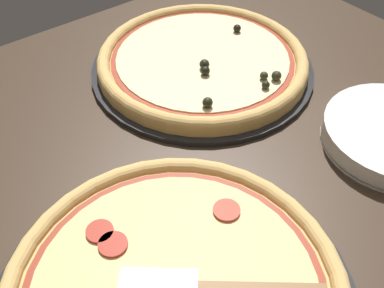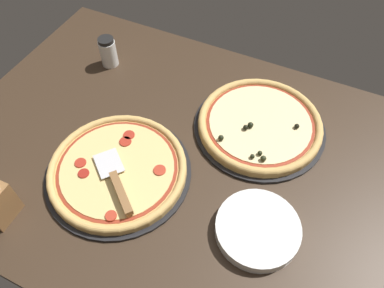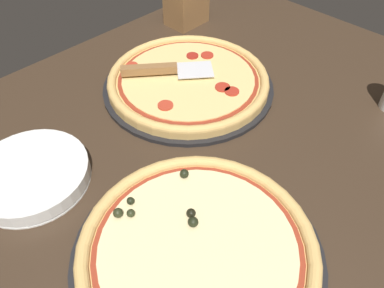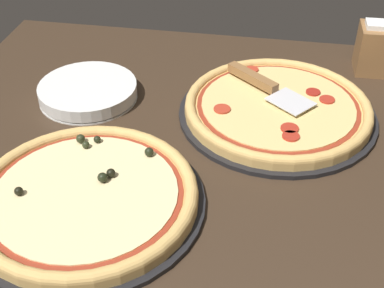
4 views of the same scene
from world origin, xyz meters
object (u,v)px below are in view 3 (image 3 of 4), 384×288
(pizza_front, at_px, (188,80))
(napkin_holder, at_px, (186,4))
(serving_spatula, at_px, (158,69))
(plate_stack, at_px, (31,175))
(pizza_back, at_px, (198,248))

(pizza_front, distance_m, napkin_holder, 0.34)
(serving_spatula, height_order, napkin_holder, napkin_holder)
(serving_spatula, xyz_separation_m, plate_stack, (0.38, 0.06, -0.03))
(serving_spatula, relative_size, plate_stack, 0.92)
(serving_spatula, bearing_deg, plate_stack, 8.81)
(pizza_front, distance_m, plate_stack, 0.43)
(napkin_holder, bearing_deg, pizza_back, 46.66)
(serving_spatula, bearing_deg, pizza_back, 55.82)
(plate_stack, bearing_deg, napkin_holder, -159.72)
(pizza_back, height_order, plate_stack, pizza_back)
(plate_stack, distance_m, napkin_holder, 0.71)
(pizza_back, relative_size, napkin_holder, 3.10)
(serving_spatula, distance_m, plate_stack, 0.39)
(pizza_back, height_order, napkin_holder, napkin_holder)
(pizza_front, bearing_deg, pizza_back, 47.03)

